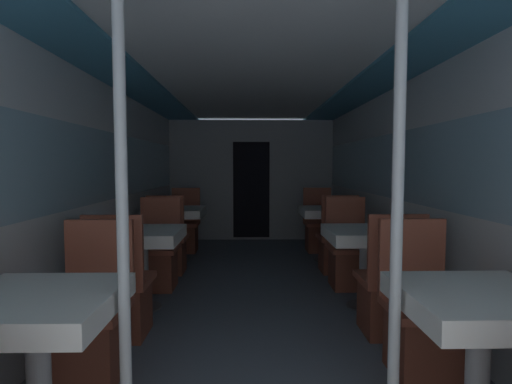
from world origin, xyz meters
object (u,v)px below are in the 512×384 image
support_pole_right_0 (397,223)px  dining_table_right_2 (327,215)px  chair_left_far_2 (185,232)px  chair_left_far_1 (158,261)px  chair_left_near_2 (169,249)px  chair_left_far_0 (91,332)px  chair_right_near_2 (336,249)px  dining_table_left_2 (177,215)px  chair_right_far_2 (319,232)px  chair_right_near_1 (388,298)px  dining_table_right_1 (366,240)px  dining_table_right_0 (480,312)px  chair_left_near_1 (122,299)px  chair_right_far_0 (421,329)px  support_pole_left_0 (123,224)px  dining_table_left_1 (142,240)px  chair_right_far_1 (348,260)px  dining_table_left_0 (37,315)px

support_pole_right_0 → dining_table_right_2: size_ratio=2.87×
chair_left_far_2 → support_pole_right_0: (1.65, -4.25, 0.76)m
chair_left_far_1 → chair_left_near_2: 0.59m
chair_left_far_0 → chair_right_near_2: same height
chair_left_near_2 → chair_left_far_2: bearing=90.0°
chair_left_far_1 → chair_left_far_2: (0.00, 1.82, 0.00)m
chair_left_far_1 → dining_table_left_2: 1.25m
chair_right_far_2 → chair_left_far_2: bearing=0.0°
chair_right_near_1 → dining_table_right_1: bearing=90.0°
chair_left_far_2 → dining_table_right_0: (2.06, -4.25, 0.34)m
chair_left_near_1 → chair_left_far_2: bearing=90.0°
dining_table_right_0 → chair_right_far_2: chair_right_far_2 is taller
chair_left_far_0 → support_pole_right_0: (1.65, -0.61, 0.76)m
chair_left_far_0 → chair_right_far_0: 2.06m
chair_left_far_0 → support_pole_left_0: support_pole_left_0 is taller
support_pole_right_0 → chair_right_near_2: bearing=82.4°
chair_right_far_2 → chair_left_near_1: bearing=56.0°
chair_right_far_0 → dining_table_right_0: bearing=90.0°
support_pole_left_0 → dining_table_left_1: bearing=102.4°
dining_table_left_1 → chair_right_far_1: bearing=16.6°
dining_table_left_1 → chair_right_far_2: 3.20m
chair_right_far_0 → dining_table_right_1: 1.25m
chair_left_near_1 → support_pole_right_0: (1.65, -1.21, 0.76)m
chair_left_far_0 → dining_table_right_2: chair_left_far_0 is taller
chair_right_far_2 → dining_table_left_2: bearing=16.6°
chair_left_near_2 → dining_table_right_2: 2.17m
dining_table_left_2 → dining_table_right_0: (2.06, -3.64, 0.00)m
chair_left_near_1 → chair_right_near_2: size_ratio=1.00×
support_pole_left_0 → chair_left_far_2: bearing=95.4°
dining_table_left_0 → chair_right_far_2: 4.73m
chair_left_near_2 → chair_right_far_2: (2.06, 1.23, 0.00)m
dining_table_left_0 → dining_table_left_2: (0.00, 3.64, 0.00)m
dining_table_left_1 → chair_left_near_1: (0.00, -0.61, -0.34)m
dining_table_right_2 → chair_left_far_1: bearing=-149.6°
chair_right_far_1 → chair_right_near_2: 0.59m
chair_left_far_0 → support_pole_left_0: size_ratio=0.46×
dining_table_right_2 → dining_table_left_0: bearing=-119.5°
support_pole_left_0 → chair_right_far_1: size_ratio=2.18×
dining_table_right_2 → chair_right_near_2: chair_right_near_2 is taller
chair_right_far_1 → chair_right_far_0: bearing=90.0°
chair_left_far_0 → chair_right_near_2: 3.17m
chair_right_far_2 → dining_table_left_0: bearing=64.2°
support_pole_left_0 → chair_right_far_0: size_ratio=2.18×
chair_left_far_0 → dining_table_right_2: 3.67m
chair_left_far_2 → chair_right_near_1: same height
chair_left_near_2 → chair_right_near_2: (2.06, 0.00, 0.00)m
support_pole_left_0 → chair_left_near_1: (-0.40, 1.21, -0.76)m
chair_right_far_0 → dining_table_right_2: 3.04m
dining_table_right_1 → chair_right_far_1: (-0.00, 0.61, -0.34)m
chair_left_near_1 → chair_right_near_2: (2.06, 1.82, 0.00)m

